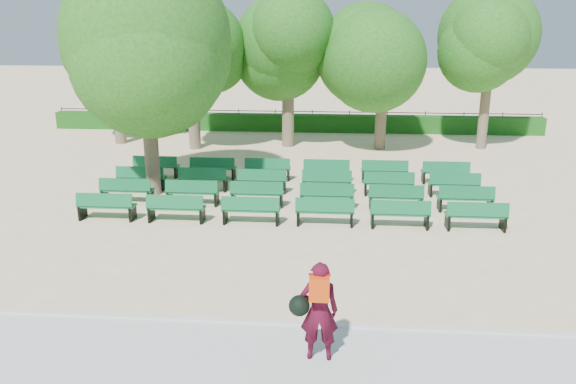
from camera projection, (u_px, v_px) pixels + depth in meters
The scene contains 9 objects.
ground at pixel (260, 217), 16.76m from camera, with size 120.00×120.00×0.00m, color beige.
paving at pixel (204, 356), 9.69m from camera, with size 30.00×2.20×0.06m, color silver.
curb at pixel (218, 321), 10.78m from camera, with size 30.00×0.12×0.10m, color silver.
hedge at pixel (293, 123), 30.00m from camera, with size 26.00×0.70×0.90m, color #185516.
fence at pixel (294, 130), 30.51m from camera, with size 26.00×0.10×1.02m, color black, non-canonical shape.
tree_line at pixel (287, 147), 26.31m from camera, with size 21.80×6.80×7.04m, color #286B1C, non-canonical shape.
bench_array at pixel (293, 197), 18.43m from camera, with size 1.69×0.60×1.05m.
tree_among at pixel (144, 51), 17.70m from camera, with size 5.18×5.18×7.05m.
person at pixel (318, 310), 9.33m from camera, with size 0.83×0.50×1.77m.
Camera 1 is at (2.12, -15.72, 5.54)m, focal length 35.00 mm.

